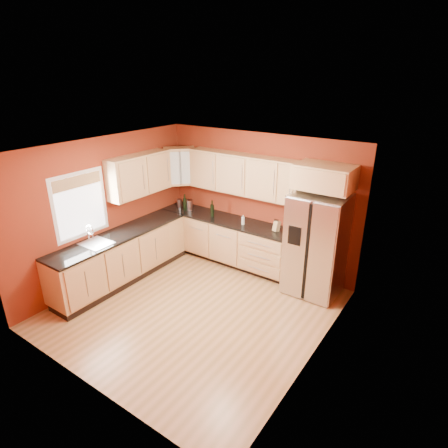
{
  "coord_description": "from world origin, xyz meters",
  "views": [
    {
      "loc": [
        3.32,
        -3.97,
        3.6
      ],
      "look_at": [
        -0.04,
        0.9,
        1.19
      ],
      "focal_mm": 30.0,
      "sensor_mm": 36.0,
      "label": 1
    }
  ],
  "objects": [
    {
      "name": "window",
      "position": [
        -1.98,
        -0.5,
        1.55
      ],
      "size": [
        0.03,
        0.9,
        1.0
      ],
      "primitive_type": "cube",
      "color": "white",
      "rests_on": "wall_left"
    },
    {
      "name": "refrigerator",
      "position": [
        1.35,
        1.62,
        0.89
      ],
      "size": [
        0.9,
        0.75,
        1.78
      ],
      "primitive_type": "cube",
      "color": "#A8A8AC",
      "rests_on": "floor"
    },
    {
      "name": "base_cabinets_left",
      "position": [
        -1.7,
        0.0,
        0.44
      ],
      "size": [
        0.6,
        2.8,
        0.88
      ],
      "primitive_type": "cube",
      "color": "tan",
      "rests_on": "floor"
    },
    {
      "name": "sink_faucet",
      "position": [
        -1.69,
        -0.5,
        1.07
      ],
      "size": [
        0.5,
        0.42,
        0.3
      ],
      "primitive_type": null,
      "color": "silver",
      "rests_on": "countertop_left"
    },
    {
      "name": "knife_block",
      "position": [
        0.56,
        1.7,
        1.02
      ],
      "size": [
        0.12,
        0.11,
        0.19
      ],
      "primitive_type": "cube",
      "rotation": [
        0.0,
        0.0,
        -0.33
      ],
      "color": "tan",
      "rests_on": "countertop_back"
    },
    {
      "name": "canister_left",
      "position": [
        -1.75,
        1.7,
        1.01
      ],
      "size": [
        0.14,
        0.14,
        0.17
      ],
      "primitive_type": "cylinder",
      "rotation": [
        0.0,
        0.0,
        0.37
      ],
      "color": "#A8A8AC",
      "rests_on": "countertop_back"
    },
    {
      "name": "upper_cabinets_left",
      "position": [
        -1.83,
        0.72,
        1.83
      ],
      "size": [
        0.33,
        1.35,
        0.75
      ],
      "primitive_type": "cube",
      "color": "tan",
      "rests_on": "wall_left"
    },
    {
      "name": "over_fridge_cabinet",
      "position": [
        1.35,
        1.7,
        2.05
      ],
      "size": [
        0.92,
        0.6,
        0.4
      ],
      "primitive_type": "cube",
      "color": "tan",
      "rests_on": "wall_back"
    },
    {
      "name": "corner_upper_cabinet",
      "position": [
        -1.67,
        1.67,
        1.83
      ],
      "size": [
        0.67,
        0.67,
        0.75
      ],
      "primitive_type": "cube",
      "rotation": [
        0.0,
        0.0,
        0.79
      ],
      "color": "tan",
      "rests_on": "wall_back"
    },
    {
      "name": "floor",
      "position": [
        0.0,
        0.0,
        0.0
      ],
      "size": [
        4.0,
        4.0,
        0.0
      ],
      "primitive_type": "plane",
      "color": "olive",
      "rests_on": "ground"
    },
    {
      "name": "ceiling",
      "position": [
        0.0,
        0.0,
        2.6
      ],
      "size": [
        4.0,
        4.0,
        0.0
      ],
      "primitive_type": "plane",
      "color": "silver",
      "rests_on": "wall_back"
    },
    {
      "name": "wall_right",
      "position": [
        2.0,
        0.0,
        1.3
      ],
      "size": [
        0.04,
        4.0,
        2.6
      ],
      "primitive_type": "cube",
      "color": "maroon",
      "rests_on": "floor"
    },
    {
      "name": "upper_cabinets_back",
      "position": [
        -0.25,
        1.83,
        1.83
      ],
      "size": [
        2.3,
        0.33,
        0.75
      ],
      "primitive_type": "cube",
      "color": "tan",
      "rests_on": "wall_back"
    },
    {
      "name": "wine_bottle_b",
      "position": [
        -1.54,
        1.63,
        1.09
      ],
      "size": [
        0.09,
        0.09,
        0.34
      ],
      "primitive_type": null,
      "rotation": [
        0.0,
        0.0,
        0.29
      ],
      "color": "black",
      "rests_on": "countertop_back"
    },
    {
      "name": "base_cabinets_back",
      "position": [
        -0.55,
        1.7,
        0.44
      ],
      "size": [
        2.9,
        0.6,
        0.88
      ],
      "primitive_type": "cube",
      "color": "tan",
      "rests_on": "floor"
    },
    {
      "name": "countertop_back",
      "position": [
        -0.55,
        1.69,
        0.9
      ],
      "size": [
        2.9,
        0.62,
        0.04
      ],
      "primitive_type": "cube",
      "color": "black",
      "rests_on": "base_cabinets_back"
    },
    {
      "name": "soap_dispenser",
      "position": [
        -0.11,
        1.63,
        1.01
      ],
      "size": [
        0.08,
        0.08,
        0.18
      ],
      "primitive_type": "cylinder",
      "rotation": [
        0.0,
        0.0,
        -0.33
      ],
      "color": "silver",
      "rests_on": "countertop_back"
    },
    {
      "name": "wall_front",
      "position": [
        0.0,
        -2.0,
        1.3
      ],
      "size": [
        4.0,
        0.04,
        2.6
      ],
      "primitive_type": "cube",
      "color": "maroon",
      "rests_on": "floor"
    },
    {
      "name": "canister_right",
      "position": [
        -1.46,
        1.68,
        1.03
      ],
      "size": [
        0.16,
        0.16,
        0.22
      ],
      "primitive_type": "cylinder",
      "rotation": [
        0.0,
        0.0,
        -0.25
      ],
      "color": "#A8A8AC",
      "rests_on": "countertop_back"
    },
    {
      "name": "wall_left",
      "position": [
        -2.0,
        0.0,
        1.3
      ],
      "size": [
        0.04,
        4.0,
        2.6
      ],
      "primitive_type": "cube",
      "color": "maroon",
      "rests_on": "floor"
    },
    {
      "name": "wall_back",
      "position": [
        0.0,
        2.0,
        1.3
      ],
      "size": [
        4.0,
        0.04,
        2.6
      ],
      "primitive_type": "cube",
      "color": "maroon",
      "rests_on": "floor"
    },
    {
      "name": "countertop_left",
      "position": [
        -1.69,
        0.0,
        0.9
      ],
      "size": [
        0.62,
        2.8,
        0.04
      ],
      "primitive_type": "cube",
      "color": "black",
      "rests_on": "base_cabinets_left"
    },
    {
      "name": "wine_bottle_a",
      "position": [
        -0.84,
        1.64,
        1.09
      ],
      "size": [
        0.08,
        0.08,
        0.33
      ],
      "primitive_type": null,
      "rotation": [
        0.0,
        0.0,
        0.01
      ],
      "color": "black",
      "rests_on": "countertop_back"
    }
  ]
}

